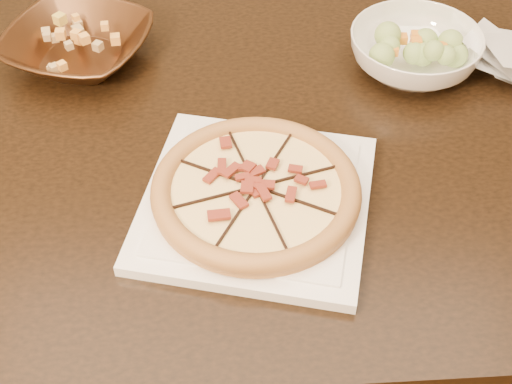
% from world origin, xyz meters
% --- Properties ---
extents(dining_table, '(1.54, 1.05, 0.75)m').
position_xyz_m(dining_table, '(-0.11, 0.06, 0.66)').
color(dining_table, black).
rests_on(dining_table, floor).
extents(plate, '(0.37, 0.37, 0.02)m').
position_xyz_m(plate, '(0.01, -0.12, 0.76)').
color(plate, white).
rests_on(plate, dining_table).
extents(pizza, '(0.30, 0.30, 0.03)m').
position_xyz_m(pizza, '(0.01, -0.12, 0.78)').
color(pizza, '#B28941').
rests_on(pizza, plate).
extents(bronze_bowl, '(0.31, 0.31, 0.06)m').
position_xyz_m(bronze_bowl, '(-0.30, 0.23, 0.78)').
color(bronze_bowl, '#54341F').
rests_on(bronze_bowl, dining_table).
extents(mixed_dish, '(0.12, 0.11, 0.03)m').
position_xyz_m(mixed_dish, '(-0.30, 0.23, 0.82)').
color(mixed_dish, tan).
rests_on(mixed_dish, bronze_bowl).
extents(salad_bowl, '(0.27, 0.27, 0.07)m').
position_xyz_m(salad_bowl, '(0.29, 0.21, 0.79)').
color(salad_bowl, white).
rests_on(salad_bowl, dining_table).
extents(salad, '(0.10, 0.11, 0.04)m').
position_xyz_m(salad, '(0.28, 0.21, 0.84)').
color(salad, '#AABD6A').
rests_on(salad, salad_bowl).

